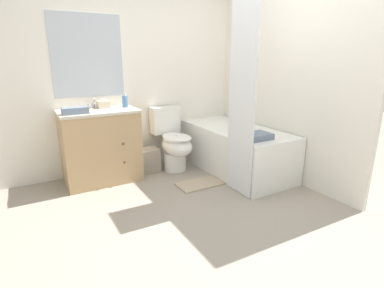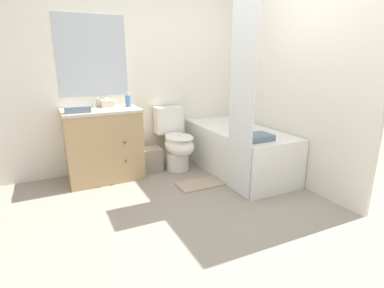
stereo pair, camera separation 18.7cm
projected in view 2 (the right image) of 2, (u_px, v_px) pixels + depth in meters
ground_plane at (226, 222)px, 2.69m from camera, size 14.00×14.00×0.00m
wall_back at (153, 71)px, 3.90m from camera, size 8.00×0.06×2.50m
wall_right at (274, 72)px, 3.63m from camera, size 0.05×2.79×2.50m
vanity_cabinet at (103, 143)px, 3.56m from camera, size 0.86×0.57×0.85m
sink_faucet at (97, 104)px, 3.59m from camera, size 0.14×0.12×0.12m
toilet at (176, 142)px, 3.88m from camera, size 0.37×0.69×0.79m
bathtub at (238, 150)px, 3.82m from camera, size 0.73×1.58×0.56m
shower_curtain at (241, 99)px, 2.98m from camera, size 0.02×0.41×2.03m
wastebasket at (150, 159)px, 3.86m from camera, size 0.27×0.23×0.30m
tissue_box at (107, 103)px, 3.57m from camera, size 0.14×0.15×0.11m
soap_dispenser at (128, 101)px, 3.59m from camera, size 0.07×0.07×0.16m
hand_towel_folded at (78, 110)px, 3.20m from camera, size 0.26×0.12×0.07m
bath_towel_folded at (257, 137)px, 3.21m from camera, size 0.31×0.24×0.06m
bath_mat at (201, 184)px, 3.47m from camera, size 0.54×0.30×0.02m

